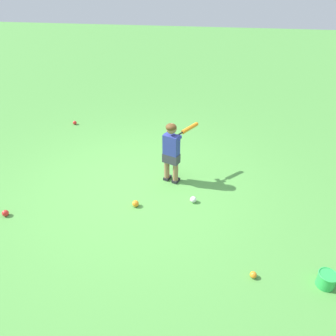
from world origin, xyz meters
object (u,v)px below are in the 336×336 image
(child_batter, at_px, (173,147))
(play_ball_midfield, at_px, (253,275))
(play_ball_far_right, at_px, (136,204))
(play_ball_far_left, at_px, (193,200))
(play_ball_near_batter, at_px, (5,213))
(play_ball_behind_batter, at_px, (75,123))
(toy_bucket, at_px, (327,279))

(child_batter, xyz_separation_m, play_ball_midfield, (-1.28, 1.83, -0.61))
(play_ball_far_right, bearing_deg, play_ball_far_left, -163.11)
(play_ball_far_right, bearing_deg, play_ball_midfield, 149.28)
(play_ball_near_batter, bearing_deg, child_batter, -148.97)
(play_ball_near_batter, bearing_deg, play_ball_far_right, -163.06)
(play_ball_near_batter, relative_size, play_ball_behind_batter, 1.04)
(play_ball_far_right, xyz_separation_m, play_ball_midfield, (-1.72, 1.02, -0.01))
(play_ball_near_batter, xyz_separation_m, play_ball_far_left, (-2.70, -0.82, 0.00))
(play_ball_behind_batter, height_order, toy_bucket, toy_bucket)
(play_ball_near_batter, relative_size, toy_bucket, 0.44)
(play_ball_far_right, distance_m, play_ball_far_left, 0.90)
(play_ball_far_right, xyz_separation_m, play_ball_far_left, (-0.86, -0.26, -0.00))
(play_ball_behind_batter, distance_m, play_ball_midfield, 5.47)
(play_ball_far_right, bearing_deg, child_batter, -118.36)
(child_batter, relative_size, play_ball_far_right, 10.57)
(child_batter, distance_m, play_ball_near_batter, 2.72)
(play_ball_far_right, distance_m, play_ball_midfield, 2.00)
(play_ball_behind_batter, bearing_deg, child_batter, 144.76)
(child_batter, relative_size, play_ball_midfield, 13.23)
(play_ball_near_batter, xyz_separation_m, play_ball_midfield, (-3.55, 0.46, -0.01))
(child_batter, height_order, play_ball_near_batter, child_batter)
(child_batter, xyz_separation_m, play_ball_near_batter, (2.27, 1.37, -0.60))
(play_ball_far_left, distance_m, toy_bucket, 2.07)
(play_ball_near_batter, distance_m, play_ball_midfield, 3.58)
(play_ball_far_left, xyz_separation_m, play_ball_midfield, (-0.85, 1.28, -0.01))
(child_batter, bearing_deg, play_ball_far_right, 61.64)
(play_ball_near_batter, bearing_deg, toy_bucket, 174.44)
(child_batter, bearing_deg, play_ball_midfield, 125.00)
(toy_bucket, bearing_deg, play_ball_midfield, 2.55)
(play_ball_midfield, bearing_deg, child_batter, -55.00)
(child_batter, height_order, play_ball_midfield, child_batter)
(child_batter, distance_m, play_ball_behind_batter, 3.37)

